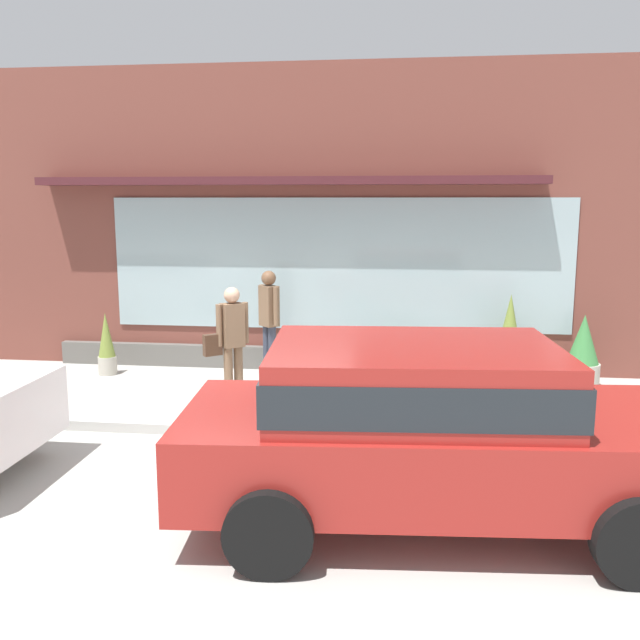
# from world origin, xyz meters

# --- Properties ---
(ground_plane) EXTENTS (60.00, 60.00, 0.00)m
(ground_plane) POSITION_xyz_m (0.00, 0.00, 0.00)
(ground_plane) COLOR #B2AFA8
(curb_strip) EXTENTS (14.00, 0.24, 0.12)m
(curb_strip) POSITION_xyz_m (0.00, -0.20, 0.06)
(curb_strip) COLOR #B2B2AD
(curb_strip) RESTS_ON ground_plane
(storefront) EXTENTS (14.00, 0.81, 4.73)m
(storefront) POSITION_xyz_m (0.01, 3.18, 2.32)
(storefront) COLOR brown
(storefront) RESTS_ON ground_plane
(fire_hydrant) EXTENTS (0.42, 0.38, 0.86)m
(fire_hydrant) POSITION_xyz_m (0.27, 0.82, 0.43)
(fire_hydrant) COLOR #B2B2B7
(fire_hydrant) RESTS_ON ground_plane
(pedestrian_with_handbag) EXTENTS (0.54, 0.44, 1.56)m
(pedestrian_with_handbag) POSITION_xyz_m (-0.42, 1.02, 0.89)
(pedestrian_with_handbag) COLOR brown
(pedestrian_with_handbag) RESTS_ON ground_plane
(pedestrian_passerby) EXTENTS (0.34, 0.35, 1.64)m
(pedestrian_passerby) POSITION_xyz_m (-0.18, 2.37, 0.95)
(pedestrian_passerby) COLOR #333847
(pedestrian_passerby) RESTS_ON ground_plane
(parked_car_red) EXTENTS (4.32, 2.23, 1.53)m
(parked_car_red) POSITION_xyz_m (2.06, -2.15, 0.88)
(parked_car_red) COLOR maroon
(parked_car_red) RESTS_ON ground_plane
(potted_plant_by_entrance) EXTENTS (0.49, 0.49, 1.32)m
(potted_plant_by_entrance) POSITION_xyz_m (3.39, 2.62, 0.64)
(potted_plant_by_entrance) COLOR #9E6042
(potted_plant_by_entrance) RESTS_ON ground_plane
(potted_plant_window_left) EXTENTS (0.28, 0.28, 0.97)m
(potted_plant_window_left) POSITION_xyz_m (-2.73, 2.28, 0.46)
(potted_plant_window_left) COLOR #B7B2A3
(potted_plant_window_left) RESTS_ON ground_plane
(potted_plant_window_center) EXTENTS (0.41, 0.41, 0.70)m
(potted_plant_window_center) POSITION_xyz_m (1.62, 2.33, 0.34)
(potted_plant_window_center) COLOR #33473D
(potted_plant_window_center) RESTS_ON ground_plane
(potted_plant_trailing_edge) EXTENTS (0.50, 0.50, 1.06)m
(potted_plant_trailing_edge) POSITION_xyz_m (4.42, 2.48, 0.50)
(potted_plant_trailing_edge) COLOR #B7B2A3
(potted_plant_trailing_edge) RESTS_ON ground_plane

